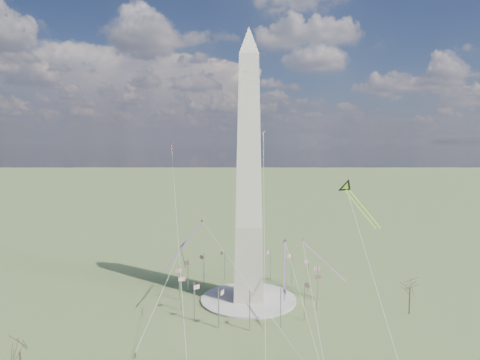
{
  "coord_description": "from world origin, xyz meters",
  "views": [
    {
      "loc": [
        -2.59,
        -156.75,
        59.6
      ],
      "look_at": [
        -3.19,
        0.0,
        45.63
      ],
      "focal_mm": 32.0,
      "sensor_mm": 36.0,
      "label": 1
    }
  ],
  "objects_px": {
    "washington_monument": "(249,174)",
    "kite_delta_black": "(348,189)",
    "person_west": "(135,355)",
    "tree_near": "(410,285)"
  },
  "relations": [
    {
      "from": "washington_monument",
      "to": "kite_delta_black",
      "type": "height_order",
      "value": "washington_monument"
    },
    {
      "from": "person_west",
      "to": "kite_delta_black",
      "type": "height_order",
      "value": "kite_delta_black"
    },
    {
      "from": "tree_near",
      "to": "kite_delta_black",
      "type": "relative_size",
      "value": 0.75
    },
    {
      "from": "kite_delta_black",
      "to": "tree_near",
      "type": "bearing_deg",
      "value": 109.99
    },
    {
      "from": "person_west",
      "to": "tree_near",
      "type": "bearing_deg",
      "value": -143.97
    },
    {
      "from": "washington_monument",
      "to": "person_west",
      "type": "bearing_deg",
      "value": -126.31
    },
    {
      "from": "washington_monument",
      "to": "kite_delta_black",
      "type": "relative_size",
      "value": 5.16
    },
    {
      "from": "tree_near",
      "to": "kite_delta_black",
      "type": "height_order",
      "value": "kite_delta_black"
    },
    {
      "from": "tree_near",
      "to": "person_west",
      "type": "xyz_separation_m",
      "value": [
        -87.63,
        -30.64,
        -9.58
      ]
    },
    {
      "from": "washington_monument",
      "to": "tree_near",
      "type": "height_order",
      "value": "washington_monument"
    }
  ]
}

